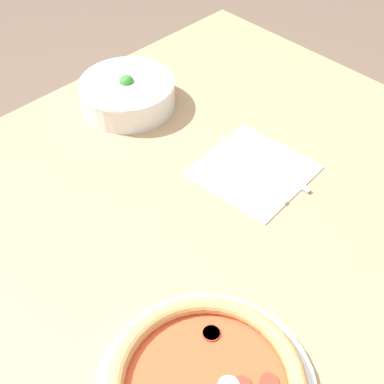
{
  "coord_description": "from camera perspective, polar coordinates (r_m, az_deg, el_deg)",
  "views": [
    {
      "loc": [
        -0.41,
        -0.46,
        1.49
      ],
      "look_at": [
        0.07,
        0.03,
        0.79
      ],
      "focal_mm": 50.0,
      "sensor_mm": 36.0,
      "label": 1
    }
  ],
  "objects": [
    {
      "name": "napkin",
      "position": [
        1.05,
        6.68,
        2.24
      ],
      "size": [
        0.21,
        0.21,
        0.0
      ],
      "color": "white",
      "rests_on": "dining_table"
    },
    {
      "name": "fork",
      "position": [
        1.03,
        5.71,
        1.56
      ],
      "size": [
        0.02,
        0.2,
        0.0
      ],
      "rotation": [
        0.0,
        0.0,
        1.61
      ],
      "color": "silver",
      "rests_on": "napkin"
    },
    {
      "name": "knife",
      "position": [
        1.06,
        7.98,
        2.77
      ],
      "size": [
        0.02,
        0.22,
        0.01
      ],
      "rotation": [
        0.0,
        0.0,
        1.61
      ],
      "color": "silver",
      "rests_on": "napkin"
    },
    {
      "name": "bowl",
      "position": [
        1.2,
        -6.95,
        10.56
      ],
      "size": [
        0.21,
        0.21,
        0.08
      ],
      "color": "white",
      "rests_on": "dining_table"
    },
    {
      "name": "dining_table",
      "position": [
        1.02,
        -1.8,
        -7.51
      ],
      "size": [
        1.31,
        1.0,
        0.77
      ],
      "color": "tan",
      "rests_on": "ground_plane"
    }
  ]
}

